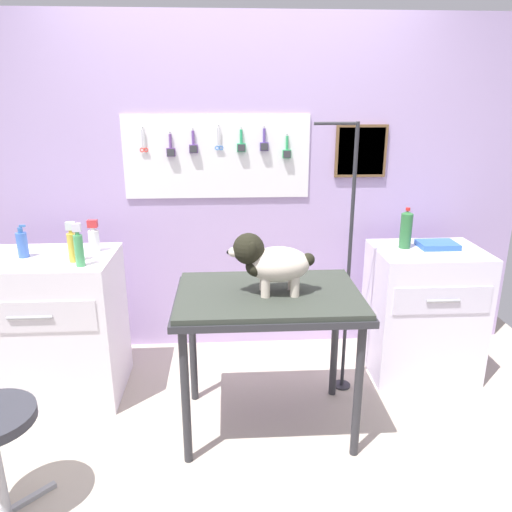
% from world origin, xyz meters
% --- Properties ---
extents(ground, '(4.40, 4.00, 0.04)m').
position_xyz_m(ground, '(0.00, 0.00, -0.02)').
color(ground, '#BBAD9C').
extents(rear_wall_panel, '(4.00, 0.11, 2.30)m').
position_xyz_m(rear_wall_panel, '(0.00, 1.28, 1.16)').
color(rear_wall_panel, '#B79CD0').
rests_on(rear_wall_panel, ground).
extents(grooming_table, '(0.98, 0.67, 0.81)m').
position_xyz_m(grooming_table, '(0.13, 0.26, 0.73)').
color(grooming_table, '#2D2D33').
rests_on(grooming_table, ground).
extents(grooming_arm, '(0.30, 0.11, 1.65)m').
position_xyz_m(grooming_arm, '(0.63, 0.61, 0.77)').
color(grooming_arm, '#2D2D33').
rests_on(grooming_arm, ground).
extents(dog, '(0.45, 0.20, 0.32)m').
position_xyz_m(dog, '(0.13, 0.24, 0.98)').
color(dog, beige).
rests_on(dog, grooming_table).
extents(counter_left, '(0.80, 0.58, 0.89)m').
position_xyz_m(counter_left, '(-1.15, 0.66, 0.45)').
color(counter_left, white).
rests_on(counter_left, ground).
extents(cabinet_right, '(0.68, 0.54, 0.86)m').
position_xyz_m(cabinet_right, '(1.20, 0.79, 0.43)').
color(cabinet_right, white).
rests_on(cabinet_right, ground).
extents(spray_bottle_short, '(0.06, 0.06, 0.19)m').
position_xyz_m(spray_bottle_short, '(-1.26, 0.67, 0.97)').
color(spray_bottle_short, '#3E69C3').
rests_on(spray_bottle_short, counter_left).
extents(spray_bottle_tall, '(0.05, 0.05, 0.24)m').
position_xyz_m(spray_bottle_tall, '(-0.89, 0.49, 1.00)').
color(spray_bottle_tall, '#49A45F').
rests_on(spray_bottle_tall, counter_left).
extents(pump_bottle_white, '(0.05, 0.05, 0.23)m').
position_xyz_m(pump_bottle_white, '(-0.95, 0.57, 0.99)').
color(pump_bottle_white, gold).
rests_on(pump_bottle_white, counter_left).
extents(detangler_spray, '(0.06, 0.06, 0.19)m').
position_xyz_m(detangler_spray, '(-0.88, 0.76, 0.97)').
color(detangler_spray, white).
rests_on(detangler_spray, counter_left).
extents(soda_bottle, '(0.07, 0.07, 0.26)m').
position_xyz_m(soda_bottle, '(1.05, 0.84, 0.98)').
color(soda_bottle, '#2D6D37').
rests_on(soda_bottle, cabinet_right).
extents(supply_tray, '(0.24, 0.18, 0.04)m').
position_xyz_m(supply_tray, '(1.26, 0.83, 0.87)').
color(supply_tray, blue).
rests_on(supply_tray, cabinet_right).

